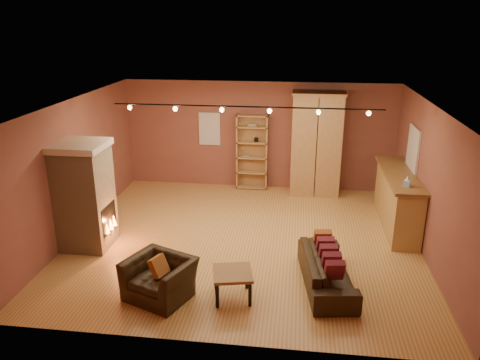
# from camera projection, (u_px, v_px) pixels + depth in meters

# --- Properties ---
(floor) EXTENTS (7.00, 7.00, 0.00)m
(floor) POSITION_uv_depth(u_px,v_px,m) (244.00, 240.00, 9.62)
(floor) COLOR #A5773A
(floor) RESTS_ON ground
(ceiling) EXTENTS (7.00, 7.00, 0.00)m
(ceiling) POSITION_uv_depth(u_px,v_px,m) (244.00, 104.00, 8.69)
(ceiling) COLOR #56311B
(ceiling) RESTS_ON back_wall
(back_wall) EXTENTS (7.00, 0.02, 2.80)m
(back_wall) POSITION_uv_depth(u_px,v_px,m) (259.00, 136.00, 12.20)
(back_wall) COLOR brown
(back_wall) RESTS_ON floor
(left_wall) EXTENTS (0.02, 6.50, 2.80)m
(left_wall) POSITION_uv_depth(u_px,v_px,m) (75.00, 169.00, 9.57)
(left_wall) COLOR brown
(left_wall) RESTS_ON floor
(right_wall) EXTENTS (0.02, 6.50, 2.80)m
(right_wall) POSITION_uv_depth(u_px,v_px,m) (430.00, 183.00, 8.74)
(right_wall) COLOR brown
(right_wall) RESTS_ON floor
(fireplace) EXTENTS (1.01, 0.98, 2.12)m
(fireplace) POSITION_uv_depth(u_px,v_px,m) (85.00, 196.00, 9.07)
(fireplace) COLOR tan
(fireplace) RESTS_ON floor
(back_window) EXTENTS (0.56, 0.04, 0.86)m
(back_window) POSITION_uv_depth(u_px,v_px,m) (210.00, 129.00, 12.29)
(back_window) COLOR silver
(back_window) RESTS_ON back_wall
(bookcase) EXTENTS (0.81, 0.32, 1.98)m
(bookcase) POSITION_uv_depth(u_px,v_px,m) (252.00, 151.00, 12.25)
(bookcase) COLOR tan
(bookcase) RESTS_ON floor
(armoire) EXTENTS (1.29, 0.73, 2.62)m
(armoire) POSITION_uv_depth(u_px,v_px,m) (316.00, 144.00, 11.74)
(armoire) COLOR tan
(armoire) RESTS_ON floor
(bar_counter) EXTENTS (0.68, 2.57, 1.23)m
(bar_counter) POSITION_uv_depth(u_px,v_px,m) (398.00, 200.00, 10.05)
(bar_counter) COLOR tan
(bar_counter) RESTS_ON floor
(tissue_box) EXTENTS (0.16, 0.16, 0.23)m
(tissue_box) POSITION_uv_depth(u_px,v_px,m) (407.00, 182.00, 9.03)
(tissue_box) COLOR #87BED9
(tissue_box) RESTS_ON bar_counter
(right_window) EXTENTS (0.05, 0.90, 1.00)m
(right_window) POSITION_uv_depth(u_px,v_px,m) (413.00, 150.00, 9.97)
(right_window) COLOR silver
(right_window) RESTS_ON right_wall
(loveseat) EXTENTS (0.81, 1.96, 0.78)m
(loveseat) POSITION_uv_depth(u_px,v_px,m) (327.00, 264.00, 7.90)
(loveseat) COLOR black
(loveseat) RESTS_ON floor
(armchair) EXTENTS (1.19, 1.00, 0.89)m
(armchair) POSITION_uv_depth(u_px,v_px,m) (159.00, 272.00, 7.55)
(armchair) COLOR black
(armchair) RESTS_ON floor
(coffee_table) EXTENTS (0.74, 0.74, 0.47)m
(coffee_table) POSITION_uv_depth(u_px,v_px,m) (233.00, 276.00, 7.53)
(coffee_table) COLOR brown
(coffee_table) RESTS_ON floor
(track_rail) EXTENTS (5.20, 0.09, 0.13)m
(track_rail) POSITION_uv_depth(u_px,v_px,m) (246.00, 108.00, 8.92)
(track_rail) COLOR black
(track_rail) RESTS_ON ceiling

